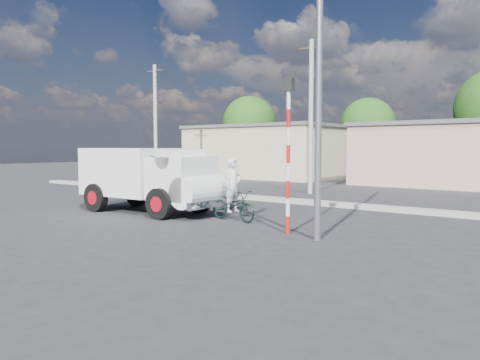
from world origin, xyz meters
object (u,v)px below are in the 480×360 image
Objects in this scene: truck at (150,177)px; traffic_pole at (288,142)px; cyclist at (233,194)px; streetlight at (314,50)px; bicycle at (233,205)px.

truck is 6.49m from traffic_pole.
cyclist is 0.20× the size of streetlight.
cyclist is (0.00, 0.00, 0.38)m from bicycle.
cyclist is (3.67, 0.37, -0.45)m from truck.
streetlight is at bearing -8.53° from truck.
bicycle is (3.67, 0.37, -0.82)m from truck.
traffic_pole is (2.67, -0.87, 2.08)m from bicycle.
bicycle is 5.85m from streetlight.
truck is 1.36× the size of traffic_pole.
truck is 0.66× the size of streetlight.
streetlight is at bearing -100.29° from cyclist.
truck is 3.72m from cyclist.
truck is 3.03× the size of bicycle.
streetlight reaches higher than cyclist.
truck reaches higher than bicycle.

